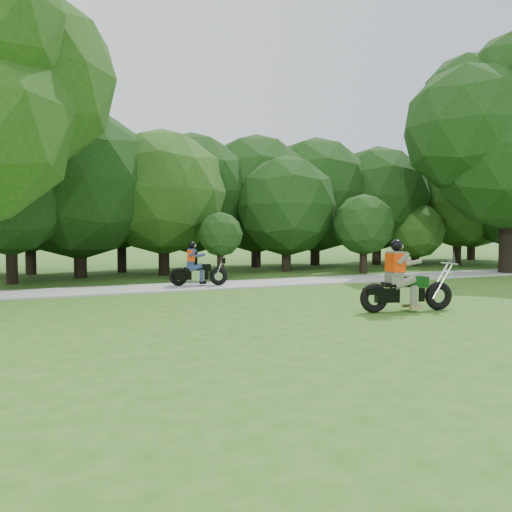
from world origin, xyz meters
TOP-DOWN VIEW (x-y plane):
  - ground at (0.00, 0.00)m, footprint 100.00×100.00m
  - walkway at (0.00, 8.00)m, footprint 60.00×2.20m
  - tree_line at (-0.38, 14.93)m, footprint 39.12×11.72m
  - big_tree_east at (10.46, 7.87)m, footprint 9.07×6.89m
  - chopper_motorcycle at (-0.54, 1.15)m, footprint 2.40×0.81m
  - touring_motorcycle at (-3.64, 7.94)m, footprint 1.93×0.93m

SIDE VIEW (x-z plane):
  - ground at x=0.00m, z-range 0.00..0.00m
  - walkway at x=0.00m, z-range 0.00..0.06m
  - touring_motorcycle at x=-3.64m, z-range -0.14..1.35m
  - chopper_motorcycle at x=-0.54m, z-range -0.23..1.49m
  - tree_line at x=-0.38m, z-range -0.28..7.57m
  - big_tree_east at x=10.46m, z-range 0.80..11.26m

